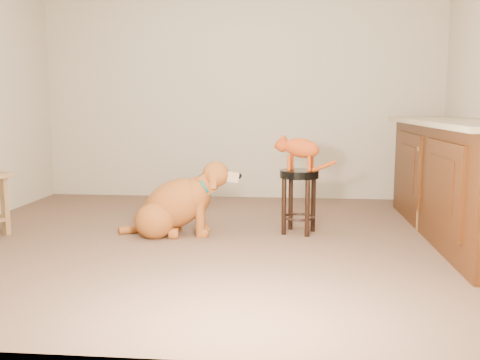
# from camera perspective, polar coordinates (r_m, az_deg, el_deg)

# --- Properties ---
(floor) EXTENTS (4.50, 4.00, 0.01)m
(floor) POSITION_cam_1_polar(r_m,az_deg,el_deg) (4.25, -2.46, -6.42)
(floor) COLOR brown
(floor) RESTS_ON ground
(room_shell) EXTENTS (4.54, 4.04, 2.62)m
(room_shell) POSITION_cam_1_polar(r_m,az_deg,el_deg) (4.16, -2.61, 16.51)
(room_shell) COLOR #ABA18A
(room_shell) RESTS_ON ground
(cabinet_run) EXTENTS (0.70, 2.56, 0.94)m
(cabinet_run) POSITION_cam_1_polar(r_m,az_deg,el_deg) (4.63, 22.63, -0.30)
(cabinet_run) COLOR #3D1E0A
(cabinet_run) RESTS_ON ground
(padded_stool) EXTENTS (0.34, 0.34, 0.53)m
(padded_stool) POSITION_cam_1_polar(r_m,az_deg,el_deg) (4.44, 6.31, -0.91)
(padded_stool) COLOR black
(padded_stool) RESTS_ON ground
(wood_stool) EXTENTS (0.47, 0.47, 0.72)m
(wood_stool) POSITION_cam_1_polar(r_m,az_deg,el_deg) (4.89, 20.53, -0.56)
(wood_stool) COLOR brown
(wood_stool) RESTS_ON ground
(golden_retriever) EXTENTS (1.02, 0.53, 0.65)m
(golden_retriever) POSITION_cam_1_polar(r_m,az_deg,el_deg) (4.42, -6.82, -2.73)
(golden_retriever) COLOR brown
(golden_retriever) RESTS_ON ground
(tabby_kitten) EXTENTS (0.52, 0.23, 0.32)m
(tabby_kitten) POSITION_cam_1_polar(r_m,az_deg,el_deg) (4.40, 6.23, 3.31)
(tabby_kitten) COLOR maroon
(tabby_kitten) RESTS_ON padded_stool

